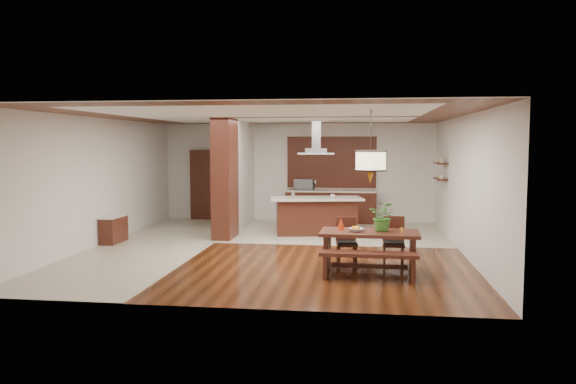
# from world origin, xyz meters

# --- Properties ---
(room_shell) EXTENTS (9.00, 9.04, 2.92)m
(room_shell) POSITION_xyz_m (0.00, 0.00, 2.06)
(room_shell) COLOR #321609
(room_shell) RESTS_ON ground
(tile_hallway) EXTENTS (2.50, 9.00, 0.01)m
(tile_hallway) POSITION_xyz_m (-2.75, 0.00, 0.01)
(tile_hallway) COLOR beige
(tile_hallway) RESTS_ON ground
(tile_kitchen) EXTENTS (5.50, 4.00, 0.01)m
(tile_kitchen) POSITION_xyz_m (1.25, 2.50, 0.01)
(tile_kitchen) COLOR beige
(tile_kitchen) RESTS_ON ground
(soffit_band) EXTENTS (8.00, 9.00, 0.02)m
(soffit_band) POSITION_xyz_m (0.00, 0.00, 2.88)
(soffit_band) COLOR #3E1C0F
(soffit_band) RESTS_ON room_shell
(partition_pier) EXTENTS (0.45, 1.00, 2.90)m
(partition_pier) POSITION_xyz_m (-1.40, 1.20, 1.45)
(partition_pier) COLOR black
(partition_pier) RESTS_ON ground
(partition_stub) EXTENTS (0.18, 2.40, 2.90)m
(partition_stub) POSITION_xyz_m (-1.40, 3.30, 1.45)
(partition_stub) COLOR silver
(partition_stub) RESTS_ON ground
(hallway_console) EXTENTS (0.37, 0.88, 0.63)m
(hallway_console) POSITION_xyz_m (-3.81, 0.20, 0.32)
(hallway_console) COLOR black
(hallway_console) RESTS_ON ground
(hallway_doorway) EXTENTS (1.10, 0.20, 2.10)m
(hallway_doorway) POSITION_xyz_m (-2.70, 4.40, 1.05)
(hallway_doorway) COLOR black
(hallway_doorway) RESTS_ON ground
(rear_counter) EXTENTS (2.60, 0.62, 0.95)m
(rear_counter) POSITION_xyz_m (1.00, 4.20, 0.48)
(rear_counter) COLOR black
(rear_counter) RESTS_ON ground
(kitchen_window) EXTENTS (2.60, 0.08, 1.50)m
(kitchen_window) POSITION_xyz_m (1.00, 4.46, 1.75)
(kitchen_window) COLOR brown
(kitchen_window) RESTS_ON room_shell
(shelf_lower) EXTENTS (0.26, 0.90, 0.04)m
(shelf_lower) POSITION_xyz_m (3.87, 2.60, 1.40)
(shelf_lower) COLOR black
(shelf_lower) RESTS_ON room_shell
(shelf_upper) EXTENTS (0.26, 0.90, 0.04)m
(shelf_upper) POSITION_xyz_m (3.87, 2.60, 1.80)
(shelf_upper) COLOR black
(shelf_upper) RESTS_ON room_shell
(dining_table) EXTENTS (1.78, 0.93, 0.73)m
(dining_table) POSITION_xyz_m (2.04, -1.96, 0.54)
(dining_table) COLOR black
(dining_table) RESTS_ON ground
(dining_bench) EXTENTS (1.67, 0.41, 0.47)m
(dining_bench) POSITION_xyz_m (2.02, -2.59, 0.23)
(dining_bench) COLOR black
(dining_bench) RESTS_ON ground
(dining_chair_left) EXTENTS (0.44, 0.44, 0.89)m
(dining_chair_left) POSITION_xyz_m (1.62, -1.41, 0.44)
(dining_chair_left) COLOR black
(dining_chair_left) RESTS_ON ground
(dining_chair_right) EXTENTS (0.42, 0.42, 0.92)m
(dining_chair_right) POSITION_xyz_m (2.49, -1.43, 0.46)
(dining_chair_right) COLOR black
(dining_chair_right) RESTS_ON ground
(pendant_lantern) EXTENTS (0.64, 0.64, 1.31)m
(pendant_lantern) POSITION_xyz_m (2.04, -1.96, 2.25)
(pendant_lantern) COLOR #F6EABD
(pendant_lantern) RESTS_ON room_shell
(foliage_plant) EXTENTS (0.60, 0.56, 0.53)m
(foliage_plant) POSITION_xyz_m (2.28, -1.88, 1.00)
(foliage_plant) COLOR #397A28
(foliage_plant) RESTS_ON dining_table
(fruit_bowl) EXTENTS (0.33, 0.33, 0.06)m
(fruit_bowl) POSITION_xyz_m (1.80, -2.02, 0.76)
(fruit_bowl) COLOR #B8B3A1
(fruit_bowl) RESTS_ON dining_table
(napkin_cone) EXTENTS (0.15, 0.15, 0.22)m
(napkin_cone) POSITION_xyz_m (1.52, -1.85, 0.84)
(napkin_cone) COLOR #B2280C
(napkin_cone) RESTS_ON dining_table
(gold_ornament) EXTENTS (0.07, 0.07, 0.09)m
(gold_ornament) POSITION_xyz_m (2.59, -2.05, 0.78)
(gold_ornament) COLOR gold
(gold_ornament) RESTS_ON dining_table
(kitchen_island) EXTENTS (2.44, 1.41, 0.95)m
(kitchen_island) POSITION_xyz_m (0.75, 2.01, 0.49)
(kitchen_island) COLOR black
(kitchen_island) RESTS_ON ground
(range_hood) EXTENTS (0.90, 0.55, 0.87)m
(range_hood) POSITION_xyz_m (0.75, 2.02, 2.46)
(range_hood) COLOR silver
(range_hood) RESTS_ON room_shell
(island_cup) EXTENTS (0.15, 0.15, 0.09)m
(island_cup) POSITION_xyz_m (1.17, 1.92, 0.99)
(island_cup) COLOR silver
(island_cup) RESTS_ON kitchen_island
(microwave) EXTENTS (0.60, 0.44, 0.31)m
(microwave) POSITION_xyz_m (0.22, 4.23, 1.11)
(microwave) COLOR silver
(microwave) RESTS_ON rear_counter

